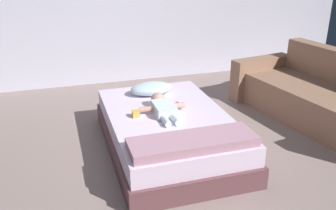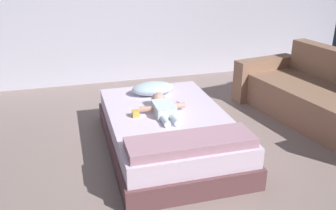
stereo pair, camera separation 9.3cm
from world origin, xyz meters
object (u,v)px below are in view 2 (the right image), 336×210
Objects in this scene: bed at (168,132)px; pillow at (153,88)px; baby at (163,107)px; couch at (322,99)px; toy_block at (136,113)px; toothbrush at (179,104)px.

pillow is at bearing 91.45° from bed.
baby is 2.03m from couch.
baby is 0.28× the size of couch.
baby is at bearing 127.49° from bed.
couch is at bearing -11.38° from pillow.
toy_block reaches higher than bed.
toy_block is (-0.33, 0.03, 0.24)m from bed.
couch is at bearing 3.98° from toy_block.
bed is 0.40m from toy_block.
baby is at bearing -176.15° from couch.
toothbrush is at bearing 48.44° from bed.
couch is at bearing 3.85° from baby.
pillow is at bearing 61.04° from toy_block.
couch reaches higher than pillow.
pillow is 2.04m from couch.
toy_block is at bearing -176.02° from couch.
baby is (-0.03, -0.54, -0.01)m from pillow.
bed is at bearing -4.90° from toy_block.
bed is 0.27m from baby.
couch reaches higher than baby.
baby reaches higher than bed.
bed is at bearing -88.55° from pillow.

